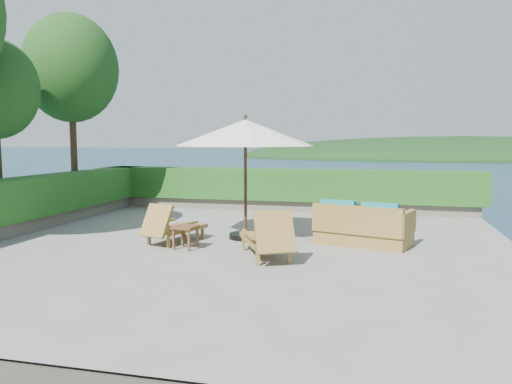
% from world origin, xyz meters
% --- Properties ---
extents(ground, '(12.00, 12.00, 0.00)m').
position_xyz_m(ground, '(0.00, 0.00, 0.00)').
color(ground, gray).
rests_on(ground, ground).
extents(foundation, '(12.00, 12.00, 3.00)m').
position_xyz_m(foundation, '(0.00, 0.00, -1.55)').
color(foundation, '#4E463E').
rests_on(foundation, ocean).
extents(ocean, '(600.00, 600.00, 0.00)m').
position_xyz_m(ocean, '(0.00, 0.00, -3.00)').
color(ocean, '#142D40').
rests_on(ocean, ground).
extents(offshore_island, '(126.00, 57.60, 12.60)m').
position_xyz_m(offshore_island, '(25.00, 140.00, -3.00)').
color(offshore_island, black).
rests_on(offshore_island, ocean).
extents(planter_wall_far, '(12.00, 0.60, 0.36)m').
position_xyz_m(planter_wall_far, '(0.00, 5.60, 0.18)').
color(planter_wall_far, '#726C5B').
rests_on(planter_wall_far, ground).
extents(planter_wall_left, '(0.60, 12.00, 0.36)m').
position_xyz_m(planter_wall_left, '(-5.60, 0.00, 0.18)').
color(planter_wall_left, '#726C5B').
rests_on(planter_wall_left, ground).
extents(hedge_far, '(12.40, 0.90, 1.00)m').
position_xyz_m(hedge_far, '(0.00, 5.60, 0.85)').
color(hedge_far, '#234F16').
rests_on(hedge_far, planter_wall_far).
extents(hedge_left, '(0.90, 12.40, 1.00)m').
position_xyz_m(hedge_left, '(-5.60, 0.00, 0.85)').
color(hedge_left, '#234F16').
rests_on(hedge_left, planter_wall_left).
extents(tree_far, '(2.80, 2.80, 6.03)m').
position_xyz_m(tree_far, '(-6.00, 3.20, 4.40)').
color(tree_far, '#44301A').
rests_on(tree_far, ground).
extents(patio_umbrella, '(4.21, 4.21, 2.87)m').
position_xyz_m(patio_umbrella, '(0.05, 0.82, 2.43)').
color(patio_umbrella, black).
rests_on(patio_umbrella, ground).
extents(lounge_left, '(1.10, 1.71, 0.92)m').
position_xyz_m(lounge_left, '(-1.41, -0.07, 0.38)').
color(lounge_left, olive).
rests_on(lounge_left, ground).
extents(lounge_right, '(1.42, 1.88, 1.01)m').
position_xyz_m(lounge_right, '(0.97, -1.00, 0.42)').
color(lounge_right, olive).
rests_on(lounge_right, ground).
extents(side_table, '(0.52, 0.52, 0.49)m').
position_xyz_m(side_table, '(-0.90, -0.56, 0.41)').
color(side_table, brown).
rests_on(side_table, ground).
extents(wicker_loveseat, '(2.22, 1.58, 0.99)m').
position_xyz_m(wicker_loveseat, '(2.71, 0.74, 0.38)').
color(wicker_loveseat, olive).
rests_on(wicker_loveseat, ground).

